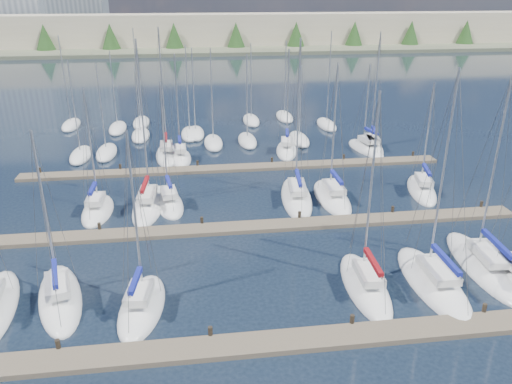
{
  "coord_description": "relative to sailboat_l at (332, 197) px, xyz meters",
  "views": [
    {
      "loc": [
        -4.47,
        -19.4,
        18.02
      ],
      "look_at": [
        0.0,
        14.0,
        4.0
      ],
      "focal_mm": 35.0,
      "sensor_mm": 36.0,
      "label": 1
    }
  ],
  "objects": [
    {
      "name": "sailboat_r",
      "position": [
        8.8,
        14.16,
        0.01
      ],
      "size": [
        4.11,
        8.91,
        14.02
      ],
      "rotation": [
        0.0,
        0.0,
        -0.19
      ],
      "color": "white",
      "rests_on": "ground"
    },
    {
      "name": "distant_boats",
      "position": [
        -12.26,
        22.79,
        0.12
      ],
      "size": [
        36.93,
        20.75,
        13.3
      ],
      "color": "#9EA0A5",
      "rests_on": "ground"
    },
    {
      "name": "sailboat_k",
      "position": [
        -3.2,
        0.48,
        0.01
      ],
      "size": [
        3.81,
        10.11,
        14.77
      ],
      "rotation": [
        0.0,
        0.0,
        -0.12
      ],
      "color": "white",
      "rests_on": "ground"
    },
    {
      "name": "sailboat_f",
      "position": [
        7.01,
        -12.95,
        0.0
      ],
      "size": [
        3.52,
        10.0,
        13.85
      ],
      "rotation": [
        0.0,
        0.0,
        -0.08
      ],
      "color": "white",
      "rests_on": "ground"
    },
    {
      "name": "dock_near",
      "position": [
        -7.91,
        -18.96,
        -0.02
      ],
      "size": [
        44.0,
        1.93,
        1.1
      ],
      "color": "#6B5E4C",
      "rests_on": "ground"
    },
    {
      "name": "sailboat_l",
      "position": [
        0.0,
        0.0,
        0.0
      ],
      "size": [
        2.85,
        8.45,
        12.77
      ],
      "rotation": [
        0.0,
        0.0,
        -0.01
      ],
      "color": "white",
      "rests_on": "ground"
    },
    {
      "name": "shoreline",
      "position": [
        -21.2,
        128.79,
        7.27
      ],
      "size": [
        400.0,
        60.0,
        38.0
      ],
      "color": "#666B51",
      "rests_on": "ground"
    },
    {
      "name": "dock_mid",
      "position": [
        -7.91,
        -4.96,
        -0.02
      ],
      "size": [
        44.0,
        1.93,
        1.1
      ],
      "color": "#6B5E4C",
      "rests_on": "ground"
    },
    {
      "name": "ground",
      "position": [
        -7.91,
        39.02,
        -0.18
      ],
      "size": [
        400.0,
        400.0,
        0.0
      ],
      "primitive_type": "plane",
      "color": "#192433",
      "rests_on": "ground"
    },
    {
      "name": "sailboat_b",
      "position": [
        -20.95,
        -13.13,
        -0.0
      ],
      "size": [
        4.5,
        8.56,
        11.43
      ],
      "rotation": [
        0.0,
        0.0,
        0.25
      ],
      "color": "white",
      "rests_on": "ground"
    },
    {
      "name": "sailboat_q",
      "position": [
        7.94,
        13.71,
        -0.0
      ],
      "size": [
        3.66,
        7.45,
        10.62
      ],
      "rotation": [
        0.0,
        0.0,
        0.17
      ],
      "color": "white",
      "rests_on": "ground"
    },
    {
      "name": "dock_far",
      "position": [
        -7.91,
        9.04,
        -0.02
      ],
      "size": [
        44.0,
        1.93,
        1.1
      ],
      "color": "#6B5E4C",
      "rests_on": "ground"
    },
    {
      "name": "sailboat_c",
      "position": [
        -15.86,
        -14.68,
        0.01
      ],
      "size": [
        3.37,
        7.09,
        11.67
      ],
      "rotation": [
        0.0,
        0.0,
        -0.12
      ],
      "color": "white",
      "rests_on": "ground"
    },
    {
      "name": "sailboat_m",
      "position": [
        8.87,
        0.62,
        0.0
      ],
      "size": [
        4.17,
        7.94,
        10.83
      ],
      "rotation": [
        0.0,
        0.0,
        -0.25
      ],
      "color": "white",
      "rests_on": "ground"
    },
    {
      "name": "sailboat_j",
      "position": [
        -14.64,
        0.57,
        0.01
      ],
      "size": [
        3.31,
        6.92,
        11.5
      ],
      "rotation": [
        0.0,
        0.0,
        0.15
      ],
      "color": "white",
      "rests_on": "ground"
    },
    {
      "name": "sailboat_o",
      "position": [
        -13.72,
        13.11,
        0.02
      ],
      "size": [
        2.54,
        6.41,
        12.18
      ],
      "rotation": [
        0.0,
        0.0,
        0.04
      ],
      "color": "white",
      "rests_on": "ground"
    },
    {
      "name": "sailboat_n",
      "position": [
        -15.26,
        14.47,
        0.02
      ],
      "size": [
        2.77,
        8.26,
        14.71
      ],
      "rotation": [
        0.0,
        0.0,
        0.04
      ],
      "color": "white",
      "rests_on": "ground"
    },
    {
      "name": "sailboat_h",
      "position": [
        -20.69,
        -0.11,
        0.01
      ],
      "size": [
        2.6,
        6.56,
        11.3
      ],
      "rotation": [
        0.0,
        0.0,
        -0.02
      ],
      "color": "white",
      "rests_on": "ground"
    },
    {
      "name": "sailboat_i",
      "position": [
        -16.43,
        0.6,
        0.02
      ],
      "size": [
        3.19,
        9.33,
        14.86
      ],
      "rotation": [
        0.0,
        0.0,
        -0.07
      ],
      "color": "white",
      "rests_on": "ground"
    },
    {
      "name": "sailboat_d",
      "position": [
        -1.81,
        -14.3,
        0.01
      ],
      "size": [
        2.91,
        8.21,
        13.3
      ],
      "rotation": [
        0.0,
        0.0,
        -0.05
      ],
      "color": "white",
      "rests_on": "ground"
    },
    {
      "name": "sailboat_e",
      "position": [
        2.67,
        -14.48,
        0.0
      ],
      "size": [
        3.15,
        9.29,
        14.5
      ],
      "rotation": [
        0.0,
        0.0,
        -0.02
      ],
      "color": "white",
      "rests_on": "ground"
    },
    {
      "name": "sailboat_p",
      "position": [
        -1.45,
        14.32,
        0.01
      ],
      "size": [
        3.62,
        7.43,
        12.3
      ],
      "rotation": [
        0.0,
        0.0,
        -0.18
      ],
      "color": "white",
      "rests_on": "ground"
    }
  ]
}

